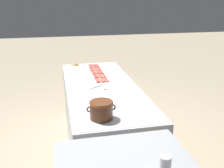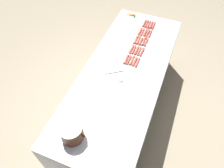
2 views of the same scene
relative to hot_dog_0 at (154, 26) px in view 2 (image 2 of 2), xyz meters
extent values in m
plane|color=gray|center=(0.11, 0.95, -0.85)|extent=(20.00, 20.00, 0.00)
cube|color=#ADAFB5|center=(0.11, 0.95, -0.43)|extent=(0.91, 2.39, 0.84)
cube|color=silver|center=(0.11, 0.95, -0.01)|extent=(0.89, 2.34, 0.00)
cylinder|color=#B34539|center=(0.00, 0.00, 0.00)|extent=(0.03, 0.14, 0.02)
sphere|color=#B34539|center=(0.00, -0.07, 0.00)|extent=(0.02, 0.02, 0.02)
sphere|color=#B34539|center=(0.00, 0.07, 0.00)|extent=(0.02, 0.02, 0.02)
cylinder|color=#AE473D|center=(0.00, 0.19, 0.00)|extent=(0.03, 0.14, 0.02)
sphere|color=#AE473D|center=(0.00, 0.12, 0.00)|extent=(0.02, 0.02, 0.02)
sphere|color=#AE473D|center=(0.00, 0.26, 0.00)|extent=(0.02, 0.02, 0.02)
cylinder|color=#B84A3F|center=(0.00, 0.38, 0.00)|extent=(0.03, 0.14, 0.02)
sphere|color=#B84A3F|center=(0.01, 0.31, 0.00)|extent=(0.02, 0.02, 0.02)
sphere|color=#B84A3F|center=(0.00, 0.45, 0.00)|extent=(0.02, 0.02, 0.02)
cylinder|color=#B14839|center=(0.00, 0.58, 0.00)|extent=(0.03, 0.14, 0.02)
sphere|color=#B14839|center=(0.00, 0.51, 0.00)|extent=(0.02, 0.02, 0.02)
sphere|color=#B14839|center=(-0.01, 0.65, 0.00)|extent=(0.02, 0.02, 0.02)
cylinder|color=#B14A3E|center=(0.00, 0.77, 0.00)|extent=(0.03, 0.14, 0.02)
sphere|color=#B14A3E|center=(-0.01, 0.70, 0.00)|extent=(0.02, 0.02, 0.02)
sphere|color=#B14A3E|center=(0.00, 0.84, 0.00)|extent=(0.02, 0.02, 0.02)
cylinder|color=#B44C3B|center=(0.03, 0.00, 0.00)|extent=(0.03, 0.14, 0.02)
sphere|color=#B44C3B|center=(0.03, -0.07, 0.00)|extent=(0.02, 0.02, 0.02)
sphere|color=#B44C3B|center=(0.04, 0.07, 0.00)|extent=(0.02, 0.02, 0.02)
cylinder|color=#B84E3F|center=(0.03, 0.19, 0.00)|extent=(0.03, 0.14, 0.02)
sphere|color=#B84E3F|center=(0.04, 0.12, 0.00)|extent=(0.02, 0.02, 0.02)
sphere|color=#B84E3F|center=(0.03, 0.26, 0.00)|extent=(0.02, 0.02, 0.02)
cylinder|color=#B64D38|center=(0.03, 0.38, 0.00)|extent=(0.04, 0.14, 0.02)
sphere|color=#B64D38|center=(0.03, 0.31, 0.00)|extent=(0.02, 0.02, 0.02)
sphere|color=#B64D38|center=(0.04, 0.45, 0.00)|extent=(0.02, 0.02, 0.02)
cylinder|color=#AD503B|center=(0.04, 0.57, 0.00)|extent=(0.03, 0.14, 0.02)
sphere|color=#AD503B|center=(0.04, 0.50, 0.00)|extent=(0.02, 0.02, 0.02)
sphere|color=#AD503B|center=(0.03, 0.64, 0.00)|extent=(0.02, 0.02, 0.02)
cylinder|color=#B64A3F|center=(0.03, 0.77, 0.00)|extent=(0.03, 0.14, 0.02)
sphere|color=#B64A3F|center=(0.03, 0.70, 0.00)|extent=(0.02, 0.02, 0.02)
sphere|color=#B64A3F|center=(0.03, 0.84, 0.00)|extent=(0.02, 0.02, 0.02)
cylinder|color=#B84A41|center=(0.07, 0.00, 0.00)|extent=(0.03, 0.14, 0.02)
sphere|color=#B84A41|center=(0.07, -0.07, 0.00)|extent=(0.02, 0.02, 0.02)
sphere|color=#B84A41|center=(0.07, 0.07, 0.00)|extent=(0.02, 0.02, 0.02)
cylinder|color=#B65041|center=(0.07, 0.19, 0.00)|extent=(0.03, 0.14, 0.02)
sphere|color=#B65041|center=(0.07, 0.12, 0.00)|extent=(0.02, 0.02, 0.02)
sphere|color=#B65041|center=(0.06, 0.26, 0.00)|extent=(0.02, 0.02, 0.02)
cylinder|color=#AD4F3F|center=(0.07, 0.39, 0.00)|extent=(0.02, 0.14, 0.02)
sphere|color=#AD4F3F|center=(0.07, 0.32, 0.00)|extent=(0.02, 0.02, 0.02)
sphere|color=#AD4F3F|center=(0.07, 0.46, 0.00)|extent=(0.02, 0.02, 0.02)
cylinder|color=#B54F3F|center=(0.07, 0.58, 0.00)|extent=(0.03, 0.14, 0.02)
sphere|color=#B54F3F|center=(0.07, 0.51, 0.00)|extent=(0.02, 0.02, 0.02)
sphere|color=#B54F3F|center=(0.07, 0.65, 0.00)|extent=(0.02, 0.02, 0.02)
cylinder|color=#AF5339|center=(0.07, 0.76, 0.00)|extent=(0.03, 0.14, 0.02)
sphere|color=#AF5339|center=(0.06, 0.69, 0.00)|extent=(0.02, 0.02, 0.02)
sphere|color=#AF5339|center=(0.07, 0.83, 0.00)|extent=(0.02, 0.02, 0.02)
cylinder|color=#B14B42|center=(0.10, 0.00, 0.00)|extent=(0.03, 0.14, 0.02)
sphere|color=#B14B42|center=(0.10, -0.07, 0.00)|extent=(0.02, 0.02, 0.02)
sphere|color=#B14B42|center=(0.11, 0.07, 0.00)|extent=(0.02, 0.02, 0.02)
cylinder|color=#B34F3E|center=(0.10, 0.19, 0.00)|extent=(0.03, 0.14, 0.02)
sphere|color=#B34F3E|center=(0.10, 0.12, 0.00)|extent=(0.02, 0.02, 0.02)
sphere|color=#B34F3E|center=(0.10, 0.26, 0.00)|extent=(0.02, 0.02, 0.02)
cylinder|color=#B1513C|center=(0.11, 0.38, 0.00)|extent=(0.03, 0.14, 0.02)
sphere|color=#B1513C|center=(0.10, 0.31, 0.00)|extent=(0.02, 0.02, 0.02)
sphere|color=#B1513C|center=(0.11, 0.45, 0.00)|extent=(0.02, 0.02, 0.02)
cylinder|color=#AB473C|center=(0.10, 0.57, 0.00)|extent=(0.03, 0.14, 0.02)
sphere|color=#AB473C|center=(0.10, 0.50, 0.00)|extent=(0.02, 0.02, 0.02)
sphere|color=#AB473C|center=(0.11, 0.64, 0.00)|extent=(0.02, 0.02, 0.02)
cylinder|color=#AF4938|center=(0.11, 0.77, 0.00)|extent=(0.02, 0.14, 0.02)
sphere|color=#AF4938|center=(0.11, 0.70, 0.00)|extent=(0.02, 0.02, 0.02)
sphere|color=#AF4938|center=(0.10, 0.84, 0.00)|extent=(0.02, 0.02, 0.02)
cylinder|color=#B0513A|center=(0.14, 0.00, 0.00)|extent=(0.03, 0.14, 0.02)
sphere|color=#B0513A|center=(0.13, -0.07, 0.00)|extent=(0.02, 0.02, 0.02)
sphere|color=#B0513A|center=(0.14, 0.07, 0.00)|extent=(0.02, 0.02, 0.02)
cylinder|color=#B9453A|center=(0.14, 0.20, 0.00)|extent=(0.03, 0.14, 0.02)
sphere|color=#B9453A|center=(0.14, 0.13, 0.00)|extent=(0.02, 0.02, 0.02)
sphere|color=#B9453A|center=(0.13, 0.27, 0.00)|extent=(0.02, 0.02, 0.02)
cylinder|color=#B14E39|center=(0.14, 0.39, 0.00)|extent=(0.03, 0.14, 0.02)
sphere|color=#B14E39|center=(0.14, 0.32, 0.00)|extent=(0.02, 0.02, 0.02)
sphere|color=#B14E39|center=(0.14, 0.46, 0.00)|extent=(0.02, 0.02, 0.02)
cylinder|color=#B6523D|center=(0.14, 0.58, 0.00)|extent=(0.04, 0.14, 0.02)
sphere|color=#B6523D|center=(0.14, 0.51, 0.00)|extent=(0.02, 0.02, 0.02)
sphere|color=#B6523D|center=(0.13, 0.65, 0.00)|extent=(0.02, 0.02, 0.02)
cylinder|color=#AF4C3C|center=(0.14, 0.77, 0.00)|extent=(0.03, 0.14, 0.02)
sphere|color=#AF4C3C|center=(0.13, 0.70, 0.00)|extent=(0.02, 0.02, 0.02)
sphere|color=#AF4C3C|center=(0.14, 0.84, 0.00)|extent=(0.02, 0.02, 0.02)
cylinder|color=#562D19|center=(0.27, 1.88, 0.07)|extent=(0.22, 0.22, 0.17)
torus|color=brown|center=(0.27, 1.88, 0.15)|extent=(0.23, 0.23, 0.03)
torus|color=#562D19|center=(0.16, 1.88, 0.09)|extent=(0.06, 0.02, 0.06)
torus|color=#562D19|center=(0.38, 1.88, 0.09)|extent=(0.06, 0.02, 0.06)
cylinder|color=#B7B7BC|center=(0.20, 1.02, -0.01)|extent=(0.19, 0.14, 0.01)
ellipsoid|color=#B7B7BC|center=(0.09, 1.09, 0.00)|extent=(0.08, 0.09, 0.02)
cone|color=orange|center=(0.39, -0.12, 0.00)|extent=(0.17, 0.08, 0.03)
sphere|color=#387F2D|center=(0.31, -0.10, 0.00)|extent=(0.02, 0.02, 0.02)
camera|label=1|loc=(0.64, 4.09, 1.09)|focal=42.01mm
camera|label=2|loc=(-0.37, 2.53, 1.81)|focal=33.93mm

